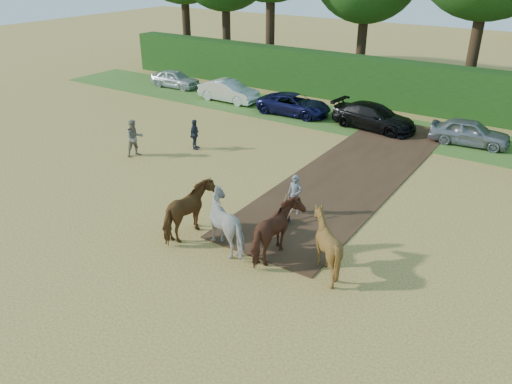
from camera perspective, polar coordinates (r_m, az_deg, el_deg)
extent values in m
plane|color=gold|center=(18.71, -1.66, -3.94)|extent=(120.00, 120.00, 0.00)
cube|color=#472D1C|center=(23.61, 11.21, 2.22)|extent=(4.50, 17.00, 0.05)
cube|color=#38601E|center=(30.26, 13.90, 7.23)|extent=(50.00, 5.00, 0.03)
cube|color=#14380F|center=(33.99, 16.94, 11.50)|extent=(46.00, 1.60, 3.00)
imported|color=#9F957C|center=(25.54, -13.73, 6.00)|extent=(1.01, 1.12, 1.87)
imported|color=#292D37|center=(25.98, -7.03, 6.54)|extent=(0.64, 1.00, 1.58)
imported|color=brown|center=(17.80, -7.63, -2.24)|extent=(1.20, 2.38, 1.96)
imported|color=beige|center=(17.03, -2.84, -3.39)|extent=(2.04, 1.78, 1.96)
imported|color=#5C2A1C|center=(16.40, 2.38, -4.62)|extent=(1.20, 2.38, 1.96)
imported|color=brown|center=(15.92, 7.99, -5.89)|extent=(1.69, 1.87, 1.96)
cube|color=black|center=(18.65, 2.88, -3.49)|extent=(0.38, 0.86, 0.33)
cube|color=brown|center=(18.14, 2.07, -3.79)|extent=(0.17, 1.31, 0.09)
cylinder|color=brown|center=(18.97, 3.07, -1.76)|extent=(0.24, 0.94, 0.69)
cylinder|color=brown|center=(18.81, 4.18, -2.05)|extent=(0.13, 0.95, 0.69)
imported|color=gray|center=(19.24, 4.46, -0.37)|extent=(0.62, 0.43, 1.63)
imported|color=silver|center=(38.77, -9.21, 12.65)|extent=(3.94, 1.76, 1.32)
imported|color=silver|center=(34.57, -3.13, 11.44)|extent=(4.37, 1.57, 1.43)
imported|color=#141540|center=(31.71, 4.38, 9.95)|extent=(4.73, 2.35, 1.29)
imported|color=black|center=(29.69, 13.31, 8.37)|extent=(5.14, 2.56, 1.43)
imported|color=gray|center=(28.74, 23.24, 6.30)|extent=(4.15, 1.95, 1.37)
cylinder|color=#382616|center=(46.61, -7.92, 17.76)|extent=(0.70, 0.70, 5.85)
cylinder|color=#382616|center=(44.53, -3.38, 17.29)|extent=(0.70, 0.70, 5.40)
cylinder|color=#382616|center=(40.82, 1.62, 17.34)|extent=(0.70, 0.70, 6.53)
cylinder|color=#382616|center=(39.10, 11.88, 15.45)|extent=(0.70, 0.70, 5.17)
cylinder|color=#382616|center=(35.85, 23.46, 13.75)|extent=(0.70, 0.70, 6.08)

